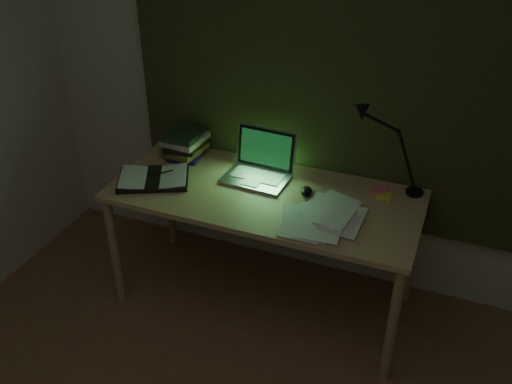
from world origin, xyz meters
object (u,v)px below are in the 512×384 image
at_px(loose_papers, 326,214).
at_px(book_stack, 185,144).
at_px(laptop, 256,160).
at_px(open_textbook, 153,178).
at_px(desk, 264,249).
at_px(desk_lamp, 422,152).

bearing_deg(loose_papers, book_stack, 162.01).
relative_size(laptop, loose_papers, 1.11).
bearing_deg(laptop, open_textbook, -155.18).
distance_m(desk, loose_papers, 0.53).
distance_m(desk, desk_lamp, 1.00).
distance_m(laptop, book_stack, 0.50).
xyz_separation_m(open_textbook, loose_papers, (0.97, 0.01, -0.01)).
bearing_deg(loose_papers, desk_lamp, 44.96).
xyz_separation_m(book_stack, loose_papers, (0.94, -0.31, -0.07)).
relative_size(desk, open_textbook, 4.35).
distance_m(laptop, open_textbook, 0.57).
height_order(laptop, loose_papers, laptop).
bearing_deg(desk_lamp, book_stack, -172.14).
bearing_deg(laptop, loose_papers, -20.46).
bearing_deg(book_stack, desk_lamp, 2.92).
distance_m(open_textbook, book_stack, 0.33).
xyz_separation_m(book_stack, desk_lamp, (1.31, 0.07, 0.17)).
xyz_separation_m(laptop, desk_lamp, (0.82, 0.18, 0.13)).
distance_m(laptop, loose_papers, 0.50).
bearing_deg(open_textbook, desk, -15.99).
xyz_separation_m(desk, loose_papers, (0.36, -0.09, 0.38)).
distance_m(book_stack, loose_papers, 0.99).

